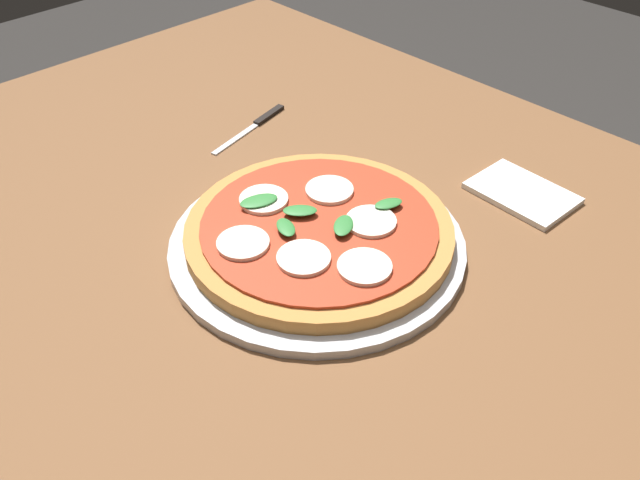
% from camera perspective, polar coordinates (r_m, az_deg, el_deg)
% --- Properties ---
extents(dining_table, '(1.51, 1.00, 0.75)m').
position_cam_1_polar(dining_table, '(0.85, 2.95, -7.46)').
color(dining_table, brown).
rests_on(dining_table, ground_plane).
extents(serving_tray, '(0.35, 0.35, 0.01)m').
position_cam_1_polar(serving_tray, '(0.82, -0.00, -0.22)').
color(serving_tray, silver).
rests_on(serving_tray, dining_table).
extents(pizza, '(0.32, 0.32, 0.03)m').
position_cam_1_polar(pizza, '(0.81, -0.11, 0.80)').
color(pizza, '#C6843F').
rests_on(pizza, serving_tray).
extents(napkin, '(0.13, 0.09, 0.01)m').
position_cam_1_polar(napkin, '(0.94, 16.46, 3.76)').
color(napkin, white).
rests_on(napkin, dining_table).
extents(knife, '(0.05, 0.16, 0.01)m').
position_cam_1_polar(knife, '(1.07, -5.19, 9.67)').
color(knife, black).
rests_on(knife, dining_table).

